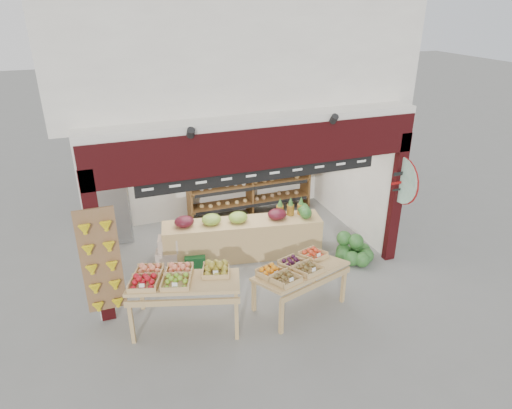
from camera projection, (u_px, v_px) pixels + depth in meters
The scene contains 11 objects.
ground at pixel (244, 257), 9.38m from camera, with size 60.00×60.00×0.00m, color slate.
shop_structure at pixel (216, 49), 9.12m from camera, with size 6.36×5.12×5.40m.
banana_board at pixel (101, 264), 7.06m from camera, with size 0.60×0.15×1.80m.
gift_sign at pixel (402, 180), 8.54m from camera, with size 0.04×0.93×0.92m.
back_shelving at pixel (250, 171), 10.78m from camera, with size 3.01×0.49×1.86m.
refrigerator at pixel (111, 197), 9.76m from camera, with size 0.75×0.75×1.93m, color silver.
cardboard_stack at pixel (180, 255), 8.99m from camera, with size 1.05×0.76×0.66m.
mid_counter at pixel (242, 237), 9.24m from camera, with size 3.24×1.16×1.01m.
display_table_left at pixel (177, 279), 7.16m from camera, with size 1.92×1.41×1.08m.
display_table_right at pixel (297, 270), 7.58m from camera, with size 1.68×1.23×0.97m.
watermelon_pile at pixel (354, 251), 9.19m from camera, with size 0.80×0.77×0.58m.
Camera 1 is at (-2.56, -7.66, 4.90)m, focal length 32.00 mm.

